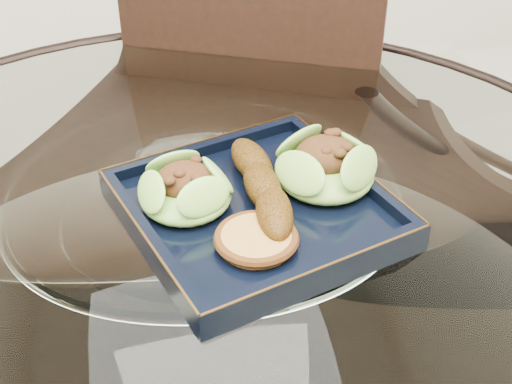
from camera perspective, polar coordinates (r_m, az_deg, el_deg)
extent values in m
cylinder|color=white|center=(0.80, -4.05, -3.21)|extent=(1.10, 1.10, 0.01)
torus|color=black|center=(0.80, -4.05, -3.21)|extent=(1.13, 1.13, 0.02)
cylinder|color=black|center=(1.31, 7.29, -7.09)|extent=(0.04, 0.04, 0.75)
cylinder|color=black|center=(1.28, -17.75, -10.06)|extent=(0.04, 0.04, 0.75)
cube|color=black|center=(1.16, -2.87, -4.82)|extent=(0.60, 0.60, 0.04)
cube|color=black|center=(1.18, -0.58, 12.43)|extent=(0.40, 0.21, 0.49)
cylinder|color=black|center=(1.52, -7.67, -6.59)|extent=(0.03, 0.03, 0.48)
cylinder|color=black|center=(1.46, 6.95, -8.95)|extent=(0.03, 0.03, 0.48)
cube|color=black|center=(0.80, 0.00, -1.74)|extent=(0.34, 0.34, 0.02)
ellipsoid|color=#589F2E|center=(0.79, -5.66, -0.01)|extent=(0.11, 0.11, 0.04)
ellipsoid|color=#5A912A|center=(0.82, 5.57, 1.88)|extent=(0.14, 0.14, 0.04)
ellipsoid|color=#5E3909|center=(0.80, 0.53, 0.52)|extent=(0.05, 0.19, 0.03)
cylinder|color=#BD893F|center=(0.74, 0.02, -3.86)|extent=(0.09, 0.09, 0.01)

